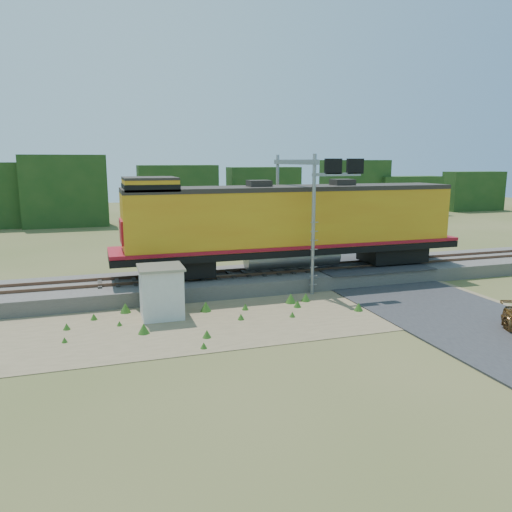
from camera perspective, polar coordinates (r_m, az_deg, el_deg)
name	(u,v)px	position (r m, az deg, el deg)	size (l,w,h in m)	color
ground	(298,315)	(24.19, 4.86, -6.71)	(140.00, 140.00, 0.00)	#475123
ballast	(259,279)	(29.50, 0.38, -2.64)	(70.00, 5.00, 0.80)	slate
rails	(259,271)	(29.39, 0.38, -1.73)	(70.00, 1.54, 0.16)	brown
dirt_shoulder	(256,315)	(23.97, -0.06, -6.80)	(26.00, 8.00, 0.03)	#8C7754
road	(414,297)	(28.12, 17.59, -4.49)	(7.00, 66.00, 0.86)	#38383A
tree_line_north	(175,197)	(60.07, -9.28, 6.70)	(130.00, 3.00, 6.50)	#1A3B15
weed_clumps	(227,321)	(23.21, -3.31, -7.46)	(15.00, 6.20, 0.56)	#2E5E1A
locomotive	(288,223)	(29.52, 3.69, 3.77)	(21.17, 3.23, 5.46)	black
shed	(161,292)	(23.85, -10.77, -4.01)	(2.09, 2.09, 2.46)	silver
signal_gantry	(305,189)	(28.99, 5.63, 7.65)	(3.03, 6.20, 7.64)	gray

